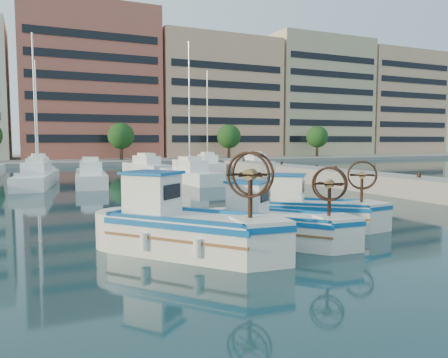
# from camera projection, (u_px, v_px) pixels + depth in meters

# --- Properties ---
(ground) EXTENTS (300.00, 300.00, 0.00)m
(ground) POSITION_uv_depth(u_px,v_px,m) (293.00, 234.00, 16.11)
(ground) COLOR #1B4148
(ground) RESTS_ON ground
(quay) EXTENTS (3.00, 60.00, 1.20)m
(quay) POSITION_uv_depth(u_px,v_px,m) (394.00, 184.00, 28.61)
(quay) COLOR gray
(quay) RESTS_ON ground
(waterfront) EXTENTS (180.00, 40.00, 25.60)m
(waterfront) POSITION_uv_depth(u_px,v_px,m) (137.00, 98.00, 78.06)
(waterfront) COLOR gray
(waterfront) RESTS_ON ground
(hill_east) EXTENTS (160.00, 160.00, 50.00)m
(hill_east) POSITION_uv_depth(u_px,v_px,m) (439.00, 150.00, 173.01)
(hill_east) COLOR slate
(hill_east) RESTS_ON ground
(yacht_marina) EXTENTS (37.24, 23.29, 11.50)m
(yacht_marina) POSITION_uv_depth(u_px,v_px,m) (90.00, 173.00, 39.77)
(yacht_marina) COLOR white
(yacht_marina) RESTS_ON ground
(fishing_boat_a) EXTENTS (4.67, 5.02, 3.15)m
(fishing_boat_a) POSITION_uv_depth(u_px,v_px,m) (184.00, 226.00, 13.28)
(fishing_boat_a) COLOR silver
(fishing_boat_a) RESTS_ON ground
(fishing_boat_b) EXTENTS (3.92, 4.17, 2.63)m
(fishing_boat_b) POSITION_uv_depth(u_px,v_px,m) (275.00, 222.00, 14.65)
(fishing_boat_b) COLOR silver
(fishing_boat_b) RESTS_ON ground
(fishing_boat_c) EXTENTS (4.28, 3.95, 2.68)m
(fishing_boat_c) POSITION_uv_depth(u_px,v_px,m) (313.00, 209.00, 17.35)
(fishing_boat_c) COLOR silver
(fishing_boat_c) RESTS_ON ground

